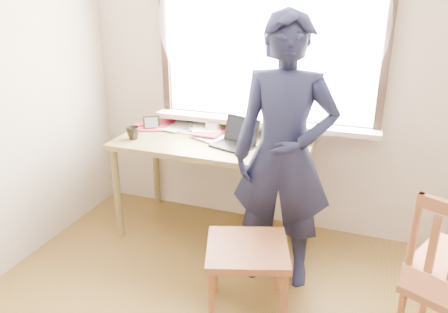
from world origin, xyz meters
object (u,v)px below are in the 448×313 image
(mug_dark, at_px, (133,133))
(person, at_px, (284,156))
(laptop, at_px, (236,139))
(mug_white, at_px, (212,127))
(work_chair, at_px, (247,257))
(desk, at_px, (213,151))

(mug_dark, distance_m, person, 1.29)
(laptop, distance_m, mug_white, 0.37)
(laptop, xyz_separation_m, mug_white, (-0.29, 0.23, -0.00))
(work_chair, height_order, person, person)
(mug_white, height_order, mug_dark, mug_dark)
(laptop, distance_m, mug_dark, 0.84)
(mug_dark, height_order, person, person)
(laptop, xyz_separation_m, work_chair, (0.35, -0.83, -0.45))
(desk, distance_m, person, 0.79)
(work_chair, bearing_deg, person, 78.93)
(work_chair, xyz_separation_m, person, (0.09, 0.48, 0.50))
(mug_white, bearing_deg, mug_dark, -145.65)
(desk, bearing_deg, work_chair, -57.12)
(work_chair, relative_size, person, 0.33)
(desk, relative_size, person, 0.83)
(laptop, relative_size, work_chair, 0.61)
(laptop, bearing_deg, desk, 169.92)
(work_chair, bearing_deg, desk, 122.88)
(desk, xyz_separation_m, mug_white, (-0.08, 0.19, 0.13))
(mug_white, xyz_separation_m, person, (0.73, -0.58, 0.06))
(mug_dark, bearing_deg, person, -9.67)
(laptop, distance_m, work_chair, 1.01)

